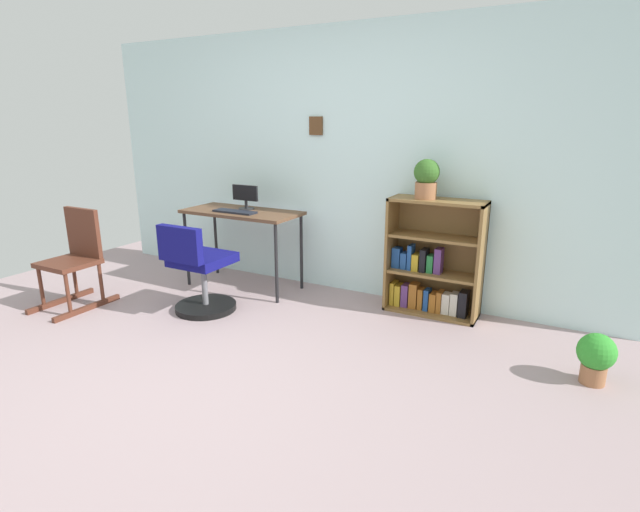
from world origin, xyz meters
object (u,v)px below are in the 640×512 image
object	(u,v)px
bookshelf_low	(433,264)
potted_plant_floor	(596,356)
rocking_chair	(75,257)
potted_plant_on_shelf	(426,178)
office_chair	(199,274)
keyboard	(235,212)
monitor	(245,197)
desk	(242,217)

from	to	relation	value
bookshelf_low	potted_plant_floor	size ratio (longest dim) A/B	2.96
rocking_chair	bookshelf_low	size ratio (longest dim) A/B	0.87
rocking_chair	potted_plant_on_shelf	world-z (taller)	potted_plant_on_shelf
rocking_chair	potted_plant_floor	world-z (taller)	rocking_chair
rocking_chair	potted_plant_on_shelf	bearing A→B (deg)	25.17
bookshelf_low	office_chair	bearing A→B (deg)	-151.04
keyboard	potted_plant_on_shelf	distance (m)	1.77
monitor	office_chair	distance (m)	0.95
potted_plant_on_shelf	potted_plant_floor	size ratio (longest dim) A/B	0.96
bookshelf_low	potted_plant_on_shelf	distance (m)	0.73
keyboard	bookshelf_low	bearing A→B (deg)	11.13
keyboard	potted_plant_floor	world-z (taller)	keyboard
bookshelf_low	potted_plant_floor	distance (m)	1.43
desk	office_chair	size ratio (longest dim) A/B	1.44
monitor	keyboard	world-z (taller)	monitor
desk	rocking_chair	xyz separation A→B (m)	(-1.00, -1.08, -0.26)
desk	keyboard	xyz separation A→B (m)	(0.00, -0.11, 0.07)
potted_plant_on_shelf	rocking_chair	bearing A→B (deg)	-154.83
office_chair	rocking_chair	world-z (taller)	rocking_chair
rocking_chair	potted_plant_floor	size ratio (longest dim) A/B	2.58
desk	bookshelf_low	distance (m)	1.83
office_chair	bookshelf_low	distance (m)	1.97
monitor	potted_plant_floor	xyz separation A→B (m)	(3.03, -0.52, -0.69)
desk	monitor	bearing A→B (deg)	92.98
desk	office_chair	bearing A→B (deg)	-84.21
desk	potted_plant_floor	distance (m)	3.10
monitor	potted_plant_on_shelf	size ratio (longest dim) A/B	0.88
bookshelf_low	potted_plant_floor	world-z (taller)	bookshelf_low
monitor	rocking_chair	size ratio (longest dim) A/B	0.33
keyboard	office_chair	distance (m)	0.74
office_chair	potted_plant_floor	xyz separation A→B (m)	(2.95, 0.26, -0.15)
rocking_chair	potted_plant_on_shelf	size ratio (longest dim) A/B	2.68
keyboard	potted_plant_floor	xyz separation A→B (m)	(3.02, -0.34, -0.58)
rocking_chair	potted_plant_floor	bearing A→B (deg)	8.99
potted_plant_on_shelf	potted_plant_floor	world-z (taller)	potted_plant_on_shelf
monitor	potted_plant_floor	world-z (taller)	monitor
desk	potted_plant_on_shelf	size ratio (longest dim) A/B	3.55
rocking_chair	office_chair	bearing A→B (deg)	19.16
desk	potted_plant_on_shelf	bearing A→B (deg)	6.41
desk	potted_plant_floor	xyz separation A→B (m)	(3.02, -0.44, -0.51)
potted_plant_on_shelf	monitor	bearing A→B (deg)	-176.05
bookshelf_low	potted_plant_floor	xyz separation A→B (m)	(1.23, -0.69, -0.24)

